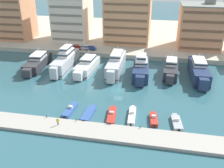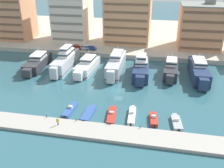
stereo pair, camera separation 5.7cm
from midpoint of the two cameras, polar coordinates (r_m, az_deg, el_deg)
ground_plane at (r=70.62m, az=1.44°, el=-1.48°), size 400.00×400.00×0.00m
quay_promenade at (r=127.83m, az=6.22°, el=11.17°), size 180.00×70.00×1.66m
pier_dock at (r=53.35m, az=-2.35°, el=-10.91°), size 120.00×5.61×0.66m
yacht_charcoal_far_left at (r=89.83m, az=-16.71°, el=4.75°), size 6.55×19.18×6.38m
yacht_silver_left at (r=86.68m, az=-10.62°, el=5.30°), size 4.31×21.08×9.11m
yacht_white_mid_left at (r=83.65m, az=-5.73°, el=4.19°), size 5.67×17.76×6.30m
yacht_silver_center_left at (r=82.90m, az=0.91°, el=4.63°), size 4.71×21.87×7.82m
yacht_navy_center at (r=80.13m, az=6.61°, el=3.57°), size 5.74×18.60×8.22m
yacht_charcoal_center_right at (r=82.23m, az=13.29°, el=3.35°), size 4.89×16.68×6.72m
yacht_navy_mid_right at (r=82.60m, az=19.19°, el=2.90°), size 5.19×21.06×7.21m
motorboat_blue_far_left at (r=61.24m, az=-9.56°, el=-5.88°), size 1.99×7.30×1.48m
motorboat_blue_left at (r=59.47m, az=-5.40°, el=-6.73°), size 2.40×7.54×0.84m
motorboat_red_mid_left at (r=58.35m, az=-0.09°, el=-7.21°), size 2.44×7.93×1.31m
motorboat_white_center_left at (r=58.51m, az=4.57°, el=-7.20°), size 1.93×8.15×1.46m
motorboat_red_center at (r=57.84m, az=9.47°, el=-7.93°), size 2.12×5.89×1.37m
motorboat_grey_center_right at (r=57.89m, az=14.52°, el=-8.47°), size 2.59×6.66×1.35m
car_red_far_left at (r=101.38m, az=-8.23°, el=8.35°), size 4.13×1.99×1.80m
car_silver_left at (r=100.60m, az=-6.40°, el=8.32°), size 4.12×1.95×1.80m
car_blue_mid_left at (r=100.24m, az=-4.82°, el=8.32°), size 4.10×1.92×1.80m
apartment_block_far_left at (r=123.47m, az=-21.95°, el=14.68°), size 17.35×13.65×23.92m
apartment_block_left at (r=115.55m, az=-9.10°, el=16.02°), size 15.14×16.40×25.95m
apartment_block_mid_left at (r=109.68m, az=3.73°, el=16.01°), size 19.13×16.56×26.83m
apartment_block_center_left at (r=107.67m, az=19.44°, el=12.40°), size 16.47×15.97×19.12m
pedestrian_near_edge at (r=55.54m, az=-12.33°, el=-8.24°), size 0.52×0.49×1.72m
bollard_west at (r=59.05m, az=-14.72°, el=-7.12°), size 0.20×0.20×0.61m
bollard_west_mid at (r=56.56m, az=-8.14°, el=-8.03°), size 0.20×0.20×0.61m
bollard_east_mid at (r=54.88m, az=-1.03°, el=-8.90°), size 0.20×0.20×0.61m
bollard_east at (r=54.08m, az=6.44°, el=-9.66°), size 0.20×0.20×0.61m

